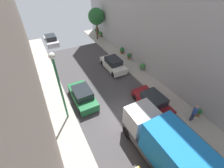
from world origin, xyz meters
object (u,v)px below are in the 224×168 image
(potted_plant_1, at_px, (199,112))
(potted_plant_4, at_px, (97,30))
(delivery_truck, at_px, (166,147))
(pedestrian, at_px, (194,112))
(lamp_post, at_px, (58,80))
(parked_car_left_3, at_px, (51,40))
(parked_car_right_2, at_px, (113,64))
(parked_car_right_1, at_px, (152,102))
(potted_plant_0, at_px, (129,56))
(parked_car_left_2, at_px, (83,96))
(potted_plant_2, at_px, (142,66))
(street_tree_1, at_px, (96,17))
(potted_plant_5, at_px, (122,50))
(potted_plant_3, at_px, (100,34))

(potted_plant_1, bearing_deg, potted_plant_4, 89.44)
(delivery_truck, relative_size, pedestrian, 3.84)
(lamp_post, bearing_deg, parked_car_left_3, 83.46)
(parked_car_right_2, height_order, potted_plant_4, parked_car_right_2)
(parked_car_right_1, distance_m, potted_plant_4, 19.87)
(potted_plant_0, height_order, potted_plant_4, potted_plant_4)
(parked_car_left_2, distance_m, potted_plant_2, 8.60)
(street_tree_1, bearing_deg, potted_plant_0, -83.94)
(parked_car_right_2, bearing_deg, pedestrian, -79.26)
(street_tree_1, relative_size, potted_plant_5, 5.39)
(potted_plant_0, xyz_separation_m, potted_plant_4, (0.06, 11.05, 0.12))
(parked_car_left_3, height_order, potted_plant_5, parked_car_left_3)
(parked_car_right_1, distance_m, street_tree_1, 17.64)
(pedestrian, height_order, potted_plant_4, pedestrian)
(potted_plant_2, xyz_separation_m, potted_plant_5, (0.05, 5.01, 0.04))
(parked_car_left_3, relative_size, potted_plant_0, 4.74)
(potted_plant_0, relative_size, potted_plant_1, 1.08)
(parked_car_left_3, relative_size, pedestrian, 2.44)
(pedestrian, xyz_separation_m, potted_plant_2, (1.04, 8.41, -0.44))
(parked_car_left_2, relative_size, potted_plant_5, 4.43)
(parked_car_right_2, height_order, street_tree_1, street_tree_1)
(parked_car_right_1, distance_m, potted_plant_5, 10.99)
(potted_plant_1, bearing_deg, potted_plant_0, 89.19)
(parked_car_right_1, distance_m, lamp_post, 8.45)
(potted_plant_0, bearing_deg, parked_car_left_2, -150.53)
(pedestrian, height_order, potted_plant_0, pedestrian)
(parked_car_left_3, height_order, potted_plant_3, parked_car_left_3)
(delivery_truck, bearing_deg, potted_plant_0, 66.17)
(parked_car_left_2, xyz_separation_m, potted_plant_4, (8.45, 15.79, 0.07))
(lamp_post, bearing_deg, potted_plant_2, 16.38)
(pedestrian, relative_size, potted_plant_4, 1.54)
(parked_car_right_1, distance_m, potted_plant_0, 9.09)
(pedestrian, bearing_deg, potted_plant_0, 84.99)
(pedestrian, bearing_deg, potted_plant_1, 3.74)
(parked_car_left_2, relative_size, parked_car_right_2, 1.00)
(potted_plant_0, bearing_deg, parked_car_right_1, -109.22)
(parked_car_left_3, distance_m, potted_plant_3, 8.50)
(potted_plant_3, height_order, potted_plant_5, potted_plant_5)
(potted_plant_5, bearing_deg, delivery_truck, -111.24)
(potted_plant_2, bearing_deg, street_tree_1, 94.65)
(parked_car_left_3, height_order, parked_car_right_1, same)
(parked_car_left_3, distance_m, parked_car_right_1, 19.83)
(potted_plant_4, distance_m, lamp_post, 20.29)
(parked_car_right_2, distance_m, potted_plant_3, 10.85)
(parked_car_right_1, relative_size, delivery_truck, 0.64)
(potted_plant_3, relative_size, potted_plant_5, 0.94)
(parked_car_left_2, height_order, delivery_truck, delivery_truck)
(potted_plant_1, bearing_deg, parked_car_left_3, 110.61)
(potted_plant_1, distance_m, potted_plant_4, 22.44)
(potted_plant_0, height_order, lamp_post, lamp_post)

